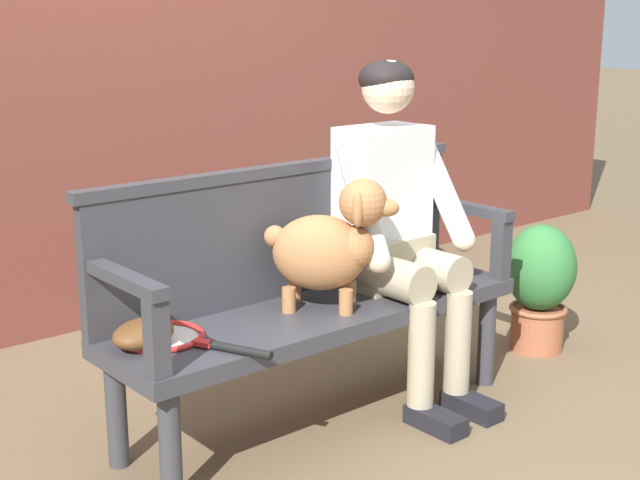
{
  "coord_description": "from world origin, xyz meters",
  "views": [
    {
      "loc": [
        -2.02,
        -2.4,
        1.49
      ],
      "look_at": [
        0.0,
        0.0,
        0.7
      ],
      "focal_mm": 50.79,
      "sensor_mm": 36.0,
      "label": 1
    }
  ],
  "objects_px": {
    "person_seated": "(396,219)",
    "baseball_glove": "(144,334)",
    "tennis_racket": "(168,338)",
    "potted_plant": "(540,282)",
    "garden_bench": "(320,323)",
    "dog_on_bench": "(331,244)"
  },
  "relations": [
    {
      "from": "person_seated",
      "to": "baseball_glove",
      "type": "relative_size",
      "value": 6.0
    },
    {
      "from": "garden_bench",
      "to": "baseball_glove",
      "type": "relative_size",
      "value": 7.5
    },
    {
      "from": "tennis_racket",
      "to": "baseball_glove",
      "type": "height_order",
      "value": "baseball_glove"
    },
    {
      "from": "baseball_glove",
      "to": "person_seated",
      "type": "bearing_deg",
      "value": -20.47
    },
    {
      "from": "person_seated",
      "to": "potted_plant",
      "type": "bearing_deg",
      "value": -3.73
    },
    {
      "from": "baseball_glove",
      "to": "potted_plant",
      "type": "bearing_deg",
      "value": -20.74
    },
    {
      "from": "tennis_racket",
      "to": "garden_bench",
      "type": "bearing_deg",
      "value": -4.87
    },
    {
      "from": "person_seated",
      "to": "potted_plant",
      "type": "height_order",
      "value": "person_seated"
    },
    {
      "from": "person_seated",
      "to": "garden_bench",
      "type": "bearing_deg",
      "value": 178.81
    },
    {
      "from": "garden_bench",
      "to": "dog_on_bench",
      "type": "bearing_deg",
      "value": -65.04
    },
    {
      "from": "garden_bench",
      "to": "dog_on_bench",
      "type": "xyz_separation_m",
      "value": [
        0.02,
        -0.04,
        0.3
      ]
    },
    {
      "from": "dog_on_bench",
      "to": "potted_plant",
      "type": "relative_size",
      "value": 0.83
    },
    {
      "from": "dog_on_bench",
      "to": "potted_plant",
      "type": "bearing_deg",
      "value": -1.16
    },
    {
      "from": "tennis_racket",
      "to": "potted_plant",
      "type": "distance_m",
      "value": 1.85
    },
    {
      "from": "person_seated",
      "to": "dog_on_bench",
      "type": "distance_m",
      "value": 0.36
    },
    {
      "from": "dog_on_bench",
      "to": "tennis_racket",
      "type": "relative_size",
      "value": 0.83
    },
    {
      "from": "garden_bench",
      "to": "potted_plant",
      "type": "relative_size",
      "value": 2.85
    },
    {
      "from": "dog_on_bench",
      "to": "potted_plant",
      "type": "height_order",
      "value": "dog_on_bench"
    },
    {
      "from": "baseball_glove",
      "to": "dog_on_bench",
      "type": "bearing_deg",
      "value": -24.53
    },
    {
      "from": "person_seated",
      "to": "tennis_racket",
      "type": "bearing_deg",
      "value": 176.53
    },
    {
      "from": "tennis_racket",
      "to": "baseball_glove",
      "type": "xyz_separation_m",
      "value": [
        -0.09,
        -0.0,
        0.04
      ]
    },
    {
      "from": "person_seated",
      "to": "baseball_glove",
      "type": "xyz_separation_m",
      "value": [
        -1.07,
        0.06,
        -0.23
      ]
    }
  ]
}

